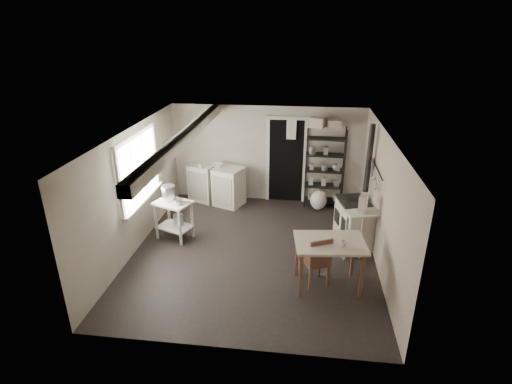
# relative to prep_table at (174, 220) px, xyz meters

# --- Properties ---
(floor) EXTENTS (5.00, 5.00, 0.00)m
(floor) POSITION_rel_prep_table_xyz_m (1.65, -0.33, -0.40)
(floor) COLOR black
(floor) RESTS_ON ground
(ceiling) EXTENTS (5.00, 5.00, 0.00)m
(ceiling) POSITION_rel_prep_table_xyz_m (1.65, -0.33, 1.90)
(ceiling) COLOR white
(ceiling) RESTS_ON wall_back
(wall_back) EXTENTS (4.50, 0.02, 2.30)m
(wall_back) POSITION_rel_prep_table_xyz_m (1.65, 2.17, 0.75)
(wall_back) COLOR #B5AC9A
(wall_back) RESTS_ON ground
(wall_front) EXTENTS (4.50, 0.02, 2.30)m
(wall_front) POSITION_rel_prep_table_xyz_m (1.65, -2.83, 0.75)
(wall_front) COLOR #B5AC9A
(wall_front) RESTS_ON ground
(wall_left) EXTENTS (0.02, 5.00, 2.30)m
(wall_left) POSITION_rel_prep_table_xyz_m (-0.60, -0.33, 0.75)
(wall_left) COLOR #B5AC9A
(wall_left) RESTS_ON ground
(wall_right) EXTENTS (0.02, 5.00, 2.30)m
(wall_right) POSITION_rel_prep_table_xyz_m (3.90, -0.33, 0.75)
(wall_right) COLOR #B5AC9A
(wall_right) RESTS_ON ground
(window) EXTENTS (0.12, 1.76, 1.28)m
(window) POSITION_rel_prep_table_xyz_m (-0.57, -0.13, 1.10)
(window) COLOR beige
(window) RESTS_ON wall_left
(doorway) EXTENTS (0.96, 0.10, 2.08)m
(doorway) POSITION_rel_prep_table_xyz_m (2.10, 2.14, 0.60)
(doorway) COLOR beige
(doorway) RESTS_ON ground
(ceiling_beam) EXTENTS (0.18, 5.00, 0.18)m
(ceiling_beam) POSITION_rel_prep_table_xyz_m (0.45, -0.33, 1.80)
(ceiling_beam) COLOR beige
(ceiling_beam) RESTS_ON ceiling
(wallpaper_panel) EXTENTS (0.01, 5.00, 2.30)m
(wallpaper_panel) POSITION_rel_prep_table_xyz_m (3.89, -0.33, 0.75)
(wallpaper_panel) COLOR beige
(wallpaper_panel) RESTS_ON wall_right
(utensil_rail) EXTENTS (0.06, 1.20, 0.44)m
(utensil_rail) POSITION_rel_prep_table_xyz_m (3.84, 0.27, 1.15)
(utensil_rail) COLOR #B9B9BC
(utensil_rail) RESTS_ON wall_right
(prep_table) EXTENTS (0.82, 0.71, 0.79)m
(prep_table) POSITION_rel_prep_table_xyz_m (0.00, 0.00, 0.00)
(prep_table) COLOR beige
(prep_table) RESTS_ON ground
(stockpot) EXTENTS (0.30, 0.30, 0.29)m
(stockpot) POSITION_rel_prep_table_xyz_m (-0.10, 0.11, 0.54)
(stockpot) COLOR #B9B9BC
(stockpot) RESTS_ON prep_table
(saucepan) EXTENTS (0.18, 0.18, 0.09)m
(saucepan) POSITION_rel_prep_table_xyz_m (0.15, -0.09, 0.45)
(saucepan) COLOR #B9B9BC
(saucepan) RESTS_ON prep_table
(bucket) EXTENTS (0.24, 0.24, 0.22)m
(bucket) POSITION_rel_prep_table_xyz_m (0.07, 0.05, -0.02)
(bucket) COLOR #B9B9BC
(bucket) RESTS_ON prep_table
(base_cabinets) EXTENTS (1.51, 1.06, 0.92)m
(base_cabinets) POSITION_rel_prep_table_xyz_m (0.46, 1.85, 0.06)
(base_cabinets) COLOR silver
(base_cabinets) RESTS_ON ground
(mixing_bowl) EXTENTS (0.36, 0.36, 0.07)m
(mixing_bowl) POSITION_rel_prep_table_xyz_m (0.51, 1.85, 0.56)
(mixing_bowl) COLOR white
(mixing_bowl) RESTS_ON base_cabinets
(counter_cup) EXTENTS (0.14, 0.14, 0.10)m
(counter_cup) POSITION_rel_prep_table_xyz_m (0.13, 1.70, 0.57)
(counter_cup) COLOR white
(counter_cup) RESTS_ON base_cabinets
(shelf_rack) EXTENTS (0.90, 0.36, 1.89)m
(shelf_rack) POSITION_rel_prep_table_xyz_m (3.00, 1.98, 0.55)
(shelf_rack) COLOR black
(shelf_rack) RESTS_ON ground
(shelf_jar) EXTENTS (0.09, 0.10, 0.17)m
(shelf_jar) POSITION_rel_prep_table_xyz_m (2.66, 2.02, 0.96)
(shelf_jar) COLOR white
(shelf_jar) RESTS_ON shelf_rack
(storage_box_a) EXTENTS (0.40, 0.38, 0.22)m
(storage_box_a) POSITION_rel_prep_table_xyz_m (2.78, 1.99, 1.61)
(storage_box_a) COLOR beige
(storage_box_a) RESTS_ON shelf_rack
(storage_box_b) EXTENTS (0.31, 0.29, 0.18)m
(storage_box_b) POSITION_rel_prep_table_xyz_m (3.13, 1.97, 1.59)
(storage_box_b) COLOR beige
(storage_box_b) RESTS_ON shelf_rack
(stove) EXTENTS (0.78, 1.12, 0.80)m
(stove) POSITION_rel_prep_table_xyz_m (3.57, 0.33, 0.04)
(stove) COLOR silver
(stove) RESTS_ON ground
(stovepipe) EXTENTS (0.12, 0.12, 1.45)m
(stovepipe) POSITION_rel_prep_table_xyz_m (3.77, 0.73, 1.19)
(stovepipe) COLOR black
(stovepipe) RESTS_ON stove
(side_ledge) EXTENTS (0.68, 0.50, 0.94)m
(side_ledge) POSITION_rel_prep_table_xyz_m (3.60, -0.32, 0.03)
(side_ledge) COLOR beige
(side_ledge) RESTS_ON ground
(oats_box) EXTENTS (0.19, 0.24, 0.31)m
(oats_box) POSITION_rel_prep_table_xyz_m (3.58, -0.29, 0.61)
(oats_box) COLOR beige
(oats_box) RESTS_ON side_ledge
(work_table) EXTENTS (1.18, 0.90, 0.84)m
(work_table) POSITION_rel_prep_table_xyz_m (2.98, -1.26, -0.02)
(work_table) COLOR beige
(work_table) RESTS_ON ground
(table_cup) EXTENTS (0.13, 0.13, 0.10)m
(table_cup) POSITION_rel_prep_table_xyz_m (3.17, -1.38, 0.41)
(table_cup) COLOR white
(table_cup) RESTS_ON work_table
(chair) EXTENTS (0.51, 0.52, 0.91)m
(chair) POSITION_rel_prep_table_xyz_m (2.78, -1.22, 0.08)
(chair) COLOR brown
(chair) RESTS_ON ground
(flour_sack) EXTENTS (0.43, 0.38, 0.46)m
(flour_sack) POSITION_rel_prep_table_xyz_m (2.90, 1.71, -0.16)
(flour_sack) COLOR silver
(flour_sack) RESTS_ON ground
(floor_crock) EXTENTS (0.14, 0.14, 0.16)m
(floor_crock) POSITION_rel_prep_table_xyz_m (3.30, -0.29, -0.33)
(floor_crock) COLOR white
(floor_crock) RESTS_ON ground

